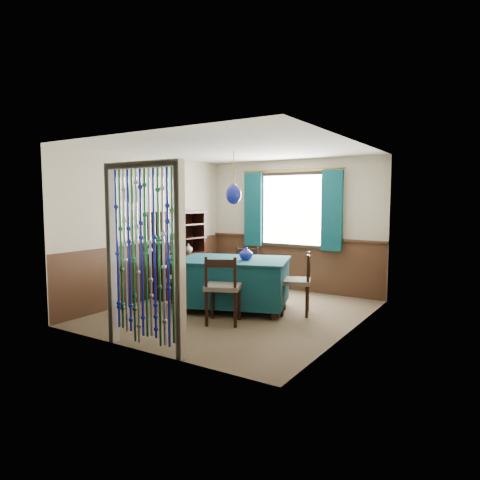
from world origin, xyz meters
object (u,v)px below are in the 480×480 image
Objects in this scene: chair_far at (245,272)px; vase_sideboard at (188,247)px; vase_table at (246,253)px; sideboard at (179,265)px; chair_near at (223,288)px; chair_right at (298,282)px; bowl_shelf at (172,238)px; chair_left at (179,278)px; dining_table at (234,281)px; pendant_lamp at (234,194)px.

vase_sideboard is at bearing -13.13° from chair_far.
vase_sideboard is (-1.61, 0.56, -0.06)m from vase_table.
vase_table is (1.67, -0.37, 0.37)m from sideboard.
chair_right is at bearing 33.10° from chair_near.
vase_table is at bearing -7.75° from sideboard.
sideboard is 7.40× the size of bowl_shelf.
chair_far is at bearing 20.46° from sideboard.
chair_left is at bearing 86.66° from chair_right.
bowl_shelf is at bearing -164.00° from chair_left.
bowl_shelf reaches higher than vase_sideboard.
dining_table is 2.41× the size of pendant_lamp.
pendant_lamp is 1.59m from bowl_shelf.
pendant_lamp reaches higher than chair_right.
vase_table is at bearing 90.57° from chair_right.
vase_table is (0.22, 0.01, 0.45)m from dining_table.
chair_right is (1.85, 0.61, 0.04)m from chair_left.
vase_table reaches higher than chair_far.
chair_near is 2.07m from sideboard.
chair_left is 4.82× the size of vase_sideboard.
chair_far is at bearing 85.55° from chair_near.
dining_table is 0.79m from chair_near.
bowl_shelf is (-1.61, 0.12, 0.16)m from vase_table.
chair_far is 1.21m from chair_left.
chair_right reaches higher than chair_far.
pendant_lamp reaches higher than dining_table.
chair_right is at bearing 22.06° from vase_table.
sideboard is (-2.41, 0.07, 0.05)m from chair_right.
chair_near is at bearing -37.76° from vase_sideboard.
vase_table is at bearing -16.37° from dining_table.
chair_right is 1.14× the size of pendant_lamp.
sideboard reaches higher than chair_far.
vase_sideboard is (-1.16, -0.15, 0.38)m from chair_far.
bowl_shelf is (-0.50, 0.43, 0.62)m from chair_left.
vase_sideboard reaches higher than chair_far.
pendant_lamp reaches higher than chair_near.
chair_right is at bearing 3.10° from sideboard.
vase_sideboard is at bearing 117.83° from chair_near.
dining_table is 0.76m from chair_far.
chair_near is 1.55m from chair_far.
bowl_shelf reaches higher than chair_far.
dining_table is 2.31× the size of chair_left.
chair_near is 1.53m from pendant_lamp.
vase_sideboard is (0.06, 0.19, 0.31)m from sideboard.
dining_table is at bearing 87.57° from chair_near.
dining_table is at bearing -63.43° from pendant_lamp.
sideboard reaches higher than chair_right.
vase_sideboard is at bearing 62.13° from chair_right.
vase_table is at bearing 101.90° from chair_far.
dining_table is 9.58× the size of bowl_shelf.
vase_table reaches higher than chair_near.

